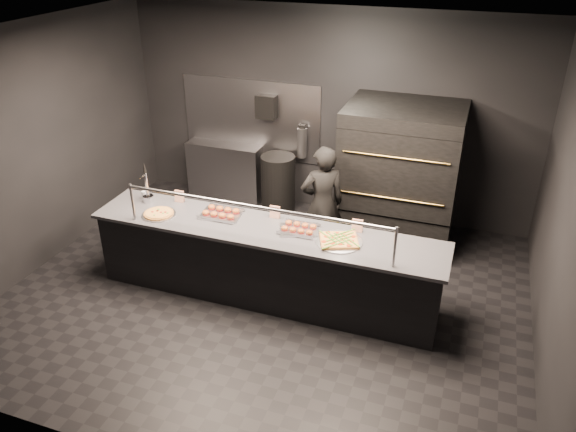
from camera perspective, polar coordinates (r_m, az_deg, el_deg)
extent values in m
plane|color=black|center=(6.81, -2.22, -8.02)|extent=(6.00, 6.00, 0.00)
plane|color=black|center=(5.61, -2.81, 17.64)|extent=(6.00, 6.00, 0.00)
cube|color=black|center=(8.28, 4.02, 10.29)|extent=(6.00, 0.04, 3.00)
cube|color=black|center=(4.17, -15.46, -10.10)|extent=(6.00, 0.04, 3.00)
cube|color=black|center=(7.63, -24.06, 6.34)|extent=(0.04, 5.00, 3.00)
cube|color=black|center=(5.76, 26.46, -0.94)|extent=(0.04, 5.00, 3.00)
cube|color=#99999E|center=(8.70, -3.79, 9.80)|extent=(2.20, 0.02, 1.20)
cube|color=black|center=(6.57, -2.29, -4.91)|extent=(4.00, 0.70, 0.88)
cube|color=#36363B|center=(6.33, -2.37, -1.41)|extent=(4.10, 0.78, 0.04)
cylinder|color=#99999E|center=(6.64, -15.51, 1.40)|extent=(0.03, 0.03, 0.45)
cylinder|color=#99999E|center=(5.62, 10.81, -3.13)|extent=(0.03, 0.03, 0.45)
cylinder|color=#99999E|center=(5.88, -3.53, 0.97)|extent=(3.00, 0.04, 0.04)
cube|color=black|center=(7.97, 10.86, -0.24)|extent=(1.50, 1.15, 0.60)
cube|color=black|center=(7.71, 11.26, 3.69)|extent=(1.50, 1.20, 0.55)
cube|color=black|center=(7.51, 11.64, 7.51)|extent=(1.50, 1.20, 0.55)
cube|color=black|center=(7.39, 11.92, 10.20)|extent=(1.50, 1.20, 0.18)
cylinder|color=gold|center=(7.16, 10.44, 1.78)|extent=(1.30, 0.02, 0.02)
cylinder|color=gold|center=(6.94, 10.83, 5.86)|extent=(1.30, 0.02, 0.02)
cube|color=#99999E|center=(9.02, -6.37, 4.59)|extent=(1.20, 0.35, 0.90)
cube|color=black|center=(8.43, -2.17, 11.04)|extent=(0.30, 0.20, 0.35)
cylinder|color=#B2B2B7|center=(8.43, 1.43, 7.44)|extent=(0.14, 0.14, 0.45)
cube|color=black|center=(8.34, 1.45, 9.05)|extent=(0.10, 0.06, 0.06)
cylinder|color=silver|center=(7.11, -13.99, 1.73)|extent=(0.13, 0.13, 0.08)
cylinder|color=silver|center=(7.04, -14.15, 2.99)|extent=(0.05, 0.05, 0.35)
cylinder|color=silver|center=(6.92, -14.64, 3.88)|extent=(0.02, 0.10, 0.02)
cone|color=black|center=(6.94, -14.38, 4.78)|extent=(0.05, 0.05, 0.13)
cylinder|color=silver|center=(6.77, -12.99, 0.16)|extent=(0.40, 0.40, 0.01)
cylinder|color=#B27B39|center=(6.76, -13.00, 0.25)|extent=(0.35, 0.35, 0.02)
cylinder|color=gold|center=(6.76, -13.01, 0.34)|extent=(0.30, 0.30, 0.01)
cube|color=silver|center=(6.63, -6.81, 0.16)|extent=(0.50, 0.39, 0.02)
ellipsoid|color=#AC5824|center=(6.62, -8.35, 0.36)|extent=(0.09, 0.09, 0.06)
ellipsoid|color=#AC5824|center=(6.74, -7.76, 0.93)|extent=(0.09, 0.09, 0.06)
ellipsoid|color=#AC5824|center=(6.58, -7.53, 0.21)|extent=(0.09, 0.09, 0.06)
ellipsoid|color=#AC5824|center=(6.70, -6.95, 0.79)|extent=(0.09, 0.09, 0.06)
ellipsoid|color=#AC5824|center=(6.53, -6.70, 0.07)|extent=(0.09, 0.09, 0.06)
ellipsoid|color=#AC5824|center=(6.66, -6.14, 0.65)|extent=(0.09, 0.09, 0.06)
ellipsoid|color=#AC5824|center=(6.49, -5.86, -0.07)|extent=(0.09, 0.09, 0.06)
ellipsoid|color=#AC5824|center=(6.62, -5.31, 0.52)|extent=(0.09, 0.09, 0.06)
cube|color=silver|center=(6.26, 1.12, -1.41)|extent=(0.51, 0.44, 0.02)
ellipsoid|color=#AC5824|center=(6.23, -0.35, -1.23)|extent=(0.08, 0.08, 0.05)
ellipsoid|color=#AC5824|center=(6.35, 0.08, -0.65)|extent=(0.08, 0.08, 0.05)
ellipsoid|color=#AC5824|center=(6.20, 0.49, -1.38)|extent=(0.08, 0.08, 0.05)
ellipsoid|color=#AC5824|center=(6.32, 0.90, -0.79)|extent=(0.08, 0.08, 0.05)
ellipsoid|color=#AC5824|center=(6.18, 1.34, -1.52)|extent=(0.08, 0.08, 0.05)
ellipsoid|color=#AC5824|center=(6.29, 1.74, -0.93)|extent=(0.08, 0.08, 0.05)
ellipsoid|color=#AC5824|center=(6.15, 2.19, -1.67)|extent=(0.08, 0.08, 0.05)
ellipsoid|color=#AC5824|center=(6.27, 2.58, -1.07)|extent=(0.08, 0.08, 0.05)
cylinder|color=silver|center=(6.07, 5.19, -2.59)|extent=(0.51, 0.51, 0.01)
cube|color=#B27B39|center=(6.07, 5.20, -2.46)|extent=(0.50, 0.48, 0.02)
cube|color=gold|center=(6.06, 5.21, -2.37)|extent=(0.48, 0.45, 0.01)
cube|color=#4F892A|center=(6.05, 5.21, -2.29)|extent=(0.45, 0.43, 0.01)
cylinder|color=silver|center=(7.20, -14.44, 2.09)|extent=(0.06, 0.06, 0.10)
cylinder|color=silver|center=(7.15, -13.79, 1.92)|extent=(0.04, 0.04, 0.08)
cube|color=white|center=(7.01, -10.98, 2.00)|extent=(0.12, 0.04, 0.15)
cube|color=white|center=(6.51, -1.34, 0.43)|extent=(0.12, 0.04, 0.15)
cube|color=white|center=(6.27, 7.06, -0.95)|extent=(0.12, 0.04, 0.15)
cylinder|color=black|center=(8.58, -1.02, 3.38)|extent=(0.52, 0.52, 0.87)
imported|color=black|center=(7.18, 3.49, 1.23)|extent=(0.68, 0.62, 1.56)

